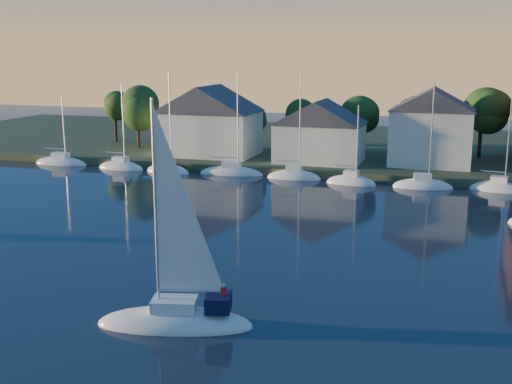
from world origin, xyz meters
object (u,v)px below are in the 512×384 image
at_px(clubhouse_west, 209,119).
at_px(hero_sailboat, 177,316).
at_px(clubhouse_centre, 320,130).
at_px(clubhouse_east, 432,126).

xyz_separation_m(clubhouse_west, hero_sailboat, (18.67, -52.15, -5.34)).
bearing_deg(clubhouse_centre, clubhouse_west, 176.42).
xyz_separation_m(clubhouse_west, clubhouse_centre, (16.00, -1.00, -0.80)).
relative_size(clubhouse_west, clubhouse_east, 1.30).
bearing_deg(hero_sailboat, clubhouse_centre, -100.81).
height_order(clubhouse_centre, clubhouse_east, clubhouse_east).
height_order(clubhouse_west, clubhouse_east, clubhouse_east).
relative_size(clubhouse_east, hero_sailboat, 0.75).
bearing_deg(clubhouse_east, hero_sailboat, -102.04).
xyz_separation_m(clubhouse_centre, clubhouse_east, (14.00, 2.00, 0.87)).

